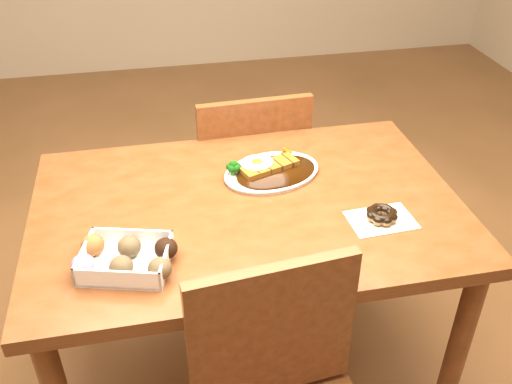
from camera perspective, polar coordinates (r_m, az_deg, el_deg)
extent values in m
plane|color=brown|center=(2.13, -0.68, -17.86)|extent=(6.00, 6.00, 0.00)
cube|color=#532B10|center=(1.62, -0.86, -1.69)|extent=(1.20, 0.80, 0.04)
cylinder|color=#532B10|center=(1.81, 19.23, -15.56)|extent=(0.06, 0.06, 0.71)
cylinder|color=#532B10|center=(2.12, -17.14, -6.31)|extent=(0.06, 0.06, 0.71)
cylinder|color=#532B10|center=(2.24, 11.25, -2.86)|extent=(0.06, 0.06, 0.71)
cube|color=#532B10|center=(2.29, -1.21, 1.08)|extent=(0.44, 0.44, 0.04)
cylinder|color=#532B10|center=(2.59, 1.69, -0.63)|extent=(0.04, 0.04, 0.41)
cylinder|color=#532B10|center=(2.53, -5.76, -1.67)|extent=(0.04, 0.04, 0.41)
cylinder|color=#532B10|center=(2.33, 3.90, -5.25)|extent=(0.04, 0.04, 0.41)
cylinder|color=#532B10|center=(2.27, -4.40, -6.55)|extent=(0.04, 0.04, 0.41)
cube|color=#532B10|center=(2.01, -0.08, 3.97)|extent=(0.40, 0.05, 0.40)
cube|color=#532B10|center=(1.36, 1.63, -13.88)|extent=(0.40, 0.07, 0.40)
ellipsoid|color=white|center=(1.73, 1.59, 1.95)|extent=(0.34, 0.28, 0.01)
ellipsoid|color=black|center=(1.72, 2.01, 2.01)|extent=(0.29, 0.24, 0.01)
cube|color=#6B380C|center=(1.72, 1.36, 2.52)|extent=(0.19, 0.12, 0.02)
ellipsoid|color=white|center=(1.72, 0.11, 2.95)|extent=(0.12, 0.11, 0.01)
ellipsoid|color=#FFB214|center=(1.72, 0.11, 2.98)|extent=(0.03, 0.03, 0.02)
cube|color=white|center=(1.41, -12.91, -6.46)|extent=(0.24, 0.21, 0.05)
ellipsoid|color=pink|center=(1.41, -16.90, -6.98)|extent=(0.06, 0.06, 0.05)
ellipsoid|color=black|center=(1.38, -13.32, -7.27)|extent=(0.06, 0.06, 0.05)
ellipsoid|color=black|center=(1.36, -9.60, -7.54)|extent=(0.06, 0.06, 0.05)
ellipsoid|color=brown|center=(1.46, -16.02, -5.13)|extent=(0.06, 0.06, 0.05)
ellipsoid|color=black|center=(1.44, -12.57, -5.36)|extent=(0.06, 0.06, 0.05)
ellipsoid|color=black|center=(1.42, -8.99, -5.59)|extent=(0.06, 0.06, 0.05)
cube|color=silver|center=(1.58, 12.39, -2.74)|extent=(0.18, 0.13, 0.00)
torus|color=olive|center=(1.57, 12.46, -2.28)|extent=(0.09, 0.09, 0.03)
torus|color=black|center=(1.57, 12.49, -2.06)|extent=(0.08, 0.08, 0.02)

